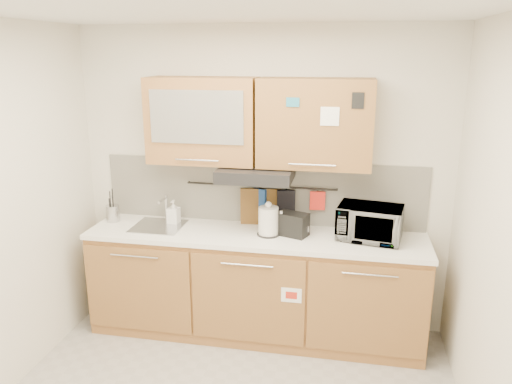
% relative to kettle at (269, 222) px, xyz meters
% --- Properties ---
extents(ceiling, '(3.20, 3.20, 0.00)m').
position_rel_kettle_xyz_m(ceiling, '(-0.12, -1.18, 1.57)').
color(ceiling, white).
rests_on(ceiling, wall_back).
extents(wall_back, '(3.20, 0.00, 3.20)m').
position_rel_kettle_xyz_m(wall_back, '(-0.12, 0.32, 0.27)').
color(wall_back, silver).
rests_on(wall_back, ground).
extents(wall_right, '(0.00, 3.00, 3.00)m').
position_rel_kettle_xyz_m(wall_right, '(1.48, -1.18, 0.27)').
color(wall_right, silver).
rests_on(wall_right, ground).
extents(base_cabinet, '(2.80, 0.64, 0.88)m').
position_rel_kettle_xyz_m(base_cabinet, '(-0.12, 0.01, -0.63)').
color(base_cabinet, '#AB6C3C').
rests_on(base_cabinet, floor).
extents(countertop, '(2.82, 0.62, 0.04)m').
position_rel_kettle_xyz_m(countertop, '(-0.12, 0.01, -0.13)').
color(countertop, white).
rests_on(countertop, base_cabinet).
extents(backsplash, '(2.80, 0.02, 0.56)m').
position_rel_kettle_xyz_m(backsplash, '(-0.12, 0.31, 0.17)').
color(backsplash, silver).
rests_on(backsplash, countertop).
extents(upper_cabinets, '(1.82, 0.37, 0.70)m').
position_rel_kettle_xyz_m(upper_cabinets, '(-0.12, 0.14, 0.80)').
color(upper_cabinets, '#AB6C3C').
rests_on(upper_cabinets, wall_back).
extents(range_hood, '(0.60, 0.46, 0.10)m').
position_rel_kettle_xyz_m(range_hood, '(-0.12, 0.07, 0.39)').
color(range_hood, black).
rests_on(range_hood, upper_cabinets).
extents(sink, '(0.42, 0.40, 0.26)m').
position_rel_kettle_xyz_m(sink, '(-0.96, 0.03, -0.11)').
color(sink, silver).
rests_on(sink, countertop).
extents(utensil_rail, '(1.30, 0.02, 0.02)m').
position_rel_kettle_xyz_m(utensil_rail, '(-0.12, 0.27, 0.23)').
color(utensil_rail, black).
rests_on(utensil_rail, backsplash).
extents(utensil_crock, '(0.14, 0.14, 0.29)m').
position_rel_kettle_xyz_m(utensil_crock, '(-1.42, 0.08, -0.04)').
color(utensil_crock, '#AEAEB3').
rests_on(utensil_crock, countertop).
extents(kettle, '(0.21, 0.19, 0.29)m').
position_rel_kettle_xyz_m(kettle, '(0.00, 0.00, 0.00)').
color(kettle, silver).
rests_on(kettle, countertop).
extents(toaster, '(0.29, 0.23, 0.19)m').
position_rel_kettle_xyz_m(toaster, '(0.19, 0.03, -0.02)').
color(toaster, black).
rests_on(toaster, countertop).
extents(microwave, '(0.55, 0.42, 0.28)m').
position_rel_kettle_xyz_m(microwave, '(0.81, 0.06, 0.02)').
color(microwave, '#999999').
rests_on(microwave, countertop).
extents(soap_bottle, '(0.10, 0.10, 0.21)m').
position_rel_kettle_xyz_m(soap_bottle, '(-0.86, 0.13, -0.01)').
color(soap_bottle, '#999999').
rests_on(soap_bottle, countertop).
extents(cutting_board, '(0.35, 0.06, 0.43)m').
position_rel_kettle_xyz_m(cutting_board, '(-0.11, 0.25, -0.01)').
color(cutting_board, brown).
rests_on(cutting_board, utensil_rail).
extents(oven_mitt, '(0.13, 0.08, 0.21)m').
position_rel_kettle_xyz_m(oven_mitt, '(-0.12, 0.25, 0.10)').
color(oven_mitt, navy).
rests_on(oven_mitt, utensil_rail).
extents(dark_pouch, '(0.16, 0.08, 0.24)m').
position_rel_kettle_xyz_m(dark_pouch, '(0.11, 0.25, 0.08)').
color(dark_pouch, black).
rests_on(dark_pouch, utensil_rail).
extents(pot_holder, '(0.13, 0.03, 0.16)m').
position_rel_kettle_xyz_m(pot_holder, '(0.38, 0.25, 0.13)').
color(pot_holder, red).
rests_on(pot_holder, utensil_rail).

